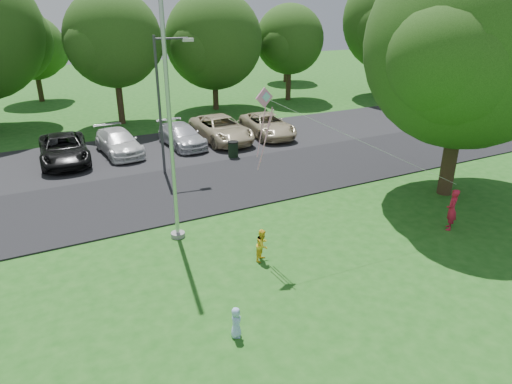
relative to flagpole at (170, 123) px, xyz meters
name	(u,v)px	position (x,y,z in m)	size (l,w,h in m)	color
ground	(342,281)	(3.50, -5.00, -4.17)	(120.00, 120.00, 0.00)	#1D5917
park_road	(223,183)	(3.50, 4.00, -4.14)	(60.00, 6.00, 0.06)	black
parking_strip	(178,147)	(3.50, 10.50, -4.14)	(42.00, 7.00, 0.06)	black
flagpole	(170,123)	(0.00, 0.00, 0.00)	(0.50, 0.50, 10.00)	#B7BABF
street_lamp	(164,94)	(1.79, 6.60, -0.28)	(1.82, 0.40, 6.47)	#3F3F44
trash_can	(233,150)	(5.56, 7.32, -3.71)	(0.58, 0.58, 0.91)	black
big_tree	(468,51)	(11.63, -1.59, 1.89)	(8.88, 8.12, 10.30)	#332316
tree_row	(155,35)	(5.09, 19.23, 1.55)	(64.35, 11.94, 10.88)	#332316
horizon_trees	(153,44)	(7.56, 28.88, 0.14)	(77.46, 7.20, 7.02)	#332316
parked_cars	(178,135)	(3.55, 10.52, -3.42)	(14.51, 5.47, 1.47)	black
woman	(452,210)	(9.13, -4.04, -3.38)	(0.57, 0.38, 1.57)	red
child_yellow	(262,245)	(1.94, -2.81, -3.62)	(0.53, 0.42, 1.10)	yellow
child_blue	(236,322)	(-0.39, -5.77, -3.75)	(0.41, 0.27, 0.84)	#A6CBFF
kite	(271,114)	(2.49, -2.25, 0.48)	(7.14, 2.12, 3.68)	pink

